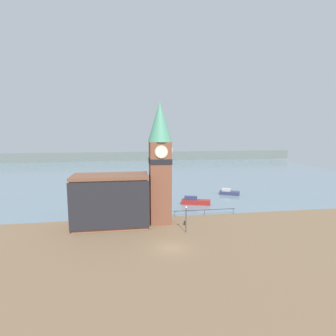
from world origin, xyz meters
The scene contains 11 objects.
ground_plane centered at (0.00, 0.00, 0.00)m, with size 160.00×160.00×0.00m, color brown.
water centered at (0.00, 73.60, 0.00)m, with size 160.00×120.00×0.00m.
far_shoreline centered at (0.00, 113.60, 2.50)m, with size 180.00×3.00×5.00m.
pier_railing centered at (8.73, 13.35, 0.96)m, with size 12.31×0.08×1.09m.
clock_tower centered at (-0.23, 10.71, 11.23)m, with size 4.16×4.16×21.12m.
pier_building centered at (-8.75, 10.13, 4.46)m, with size 12.73×6.21×8.88m.
boat_near centered at (8.81, 21.12, 0.69)m, with size 6.55×3.27×1.81m.
boat_far centered at (19.82, 28.83, 0.58)m, with size 5.34×4.05×1.52m.
mooring_bollard_near centered at (1.68, 11.11, 0.43)m, with size 0.26×0.26×0.79m.
mooring_bollard_far centered at (3.75, 8.56, 0.44)m, with size 0.27×0.27×0.81m.
lamp_post centered at (3.27, 5.32, 2.98)m, with size 0.32×0.32×4.32m.
Camera 1 is at (-5.58, -34.11, 16.01)m, focal length 28.00 mm.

